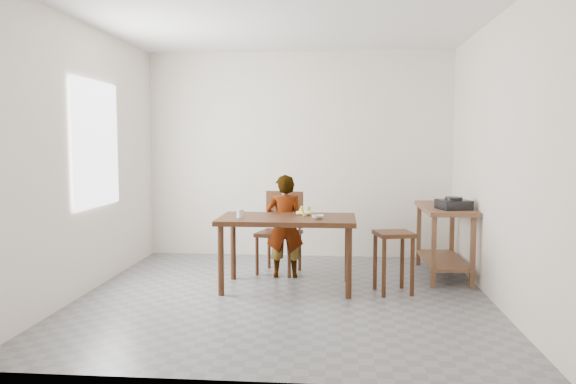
# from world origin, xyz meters

# --- Properties ---
(floor) EXTENTS (4.00, 4.00, 0.04)m
(floor) POSITION_xyz_m (0.00, 0.00, -0.02)
(floor) COLOR slate
(floor) RESTS_ON ground
(ceiling) EXTENTS (4.00, 4.00, 0.04)m
(ceiling) POSITION_xyz_m (0.00, 0.00, 2.72)
(ceiling) COLOR white
(ceiling) RESTS_ON wall_back
(wall_back) EXTENTS (4.00, 0.04, 2.70)m
(wall_back) POSITION_xyz_m (0.00, 2.02, 1.35)
(wall_back) COLOR white
(wall_back) RESTS_ON ground
(wall_front) EXTENTS (4.00, 0.04, 2.70)m
(wall_front) POSITION_xyz_m (0.00, -2.02, 1.35)
(wall_front) COLOR white
(wall_front) RESTS_ON ground
(wall_left) EXTENTS (0.04, 4.00, 2.70)m
(wall_left) POSITION_xyz_m (-2.02, 0.00, 1.35)
(wall_left) COLOR white
(wall_left) RESTS_ON ground
(wall_right) EXTENTS (0.04, 4.00, 2.70)m
(wall_right) POSITION_xyz_m (2.02, 0.00, 1.35)
(wall_right) COLOR white
(wall_right) RESTS_ON ground
(window_pane) EXTENTS (0.02, 1.10, 1.30)m
(window_pane) POSITION_xyz_m (-1.97, 0.20, 1.50)
(window_pane) COLOR white
(window_pane) RESTS_ON wall_left
(dining_table) EXTENTS (1.40, 0.80, 0.75)m
(dining_table) POSITION_xyz_m (0.00, 0.30, 0.38)
(dining_table) COLOR #3C1F0F
(dining_table) RESTS_ON floor
(prep_counter) EXTENTS (0.50, 1.20, 0.80)m
(prep_counter) POSITION_xyz_m (1.72, 1.00, 0.40)
(prep_counter) COLOR brown
(prep_counter) RESTS_ON floor
(child) EXTENTS (0.45, 0.32, 1.16)m
(child) POSITION_xyz_m (-0.07, 0.79, 0.58)
(child) COLOR silver
(child) RESTS_ON floor
(dining_chair) EXTENTS (0.55, 0.55, 0.94)m
(dining_chair) POSITION_xyz_m (-0.16, 0.98, 0.47)
(dining_chair) COLOR #3C1F0F
(dining_chair) RESTS_ON floor
(stool) EXTENTS (0.43, 0.43, 0.62)m
(stool) POSITION_xyz_m (1.08, 0.22, 0.31)
(stool) COLOR #3C1F0F
(stool) RESTS_ON floor
(glass_tumbler) EXTENTS (0.07, 0.07, 0.09)m
(glass_tumbler) POSITION_xyz_m (-0.47, 0.19, 0.79)
(glass_tumbler) COLOR silver
(glass_tumbler) RESTS_ON dining_table
(small_bowl) EXTENTS (0.14, 0.14, 0.04)m
(small_bowl) POSITION_xyz_m (0.32, 0.19, 0.77)
(small_bowl) COLOR silver
(small_bowl) RESTS_ON dining_table
(banana) EXTENTS (0.22, 0.18, 0.07)m
(banana) POSITION_xyz_m (0.17, 0.44, 0.78)
(banana) COLOR #E9C64A
(banana) RESTS_ON dining_table
(serving_bowl) EXTENTS (0.29, 0.29, 0.06)m
(serving_bowl) POSITION_xyz_m (1.75, 1.25, 0.83)
(serving_bowl) COLOR silver
(serving_bowl) RESTS_ON prep_counter
(gas_burner) EXTENTS (0.38, 0.38, 0.10)m
(gas_burner) POSITION_xyz_m (1.76, 0.71, 0.85)
(gas_burner) COLOR black
(gas_burner) RESTS_ON prep_counter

